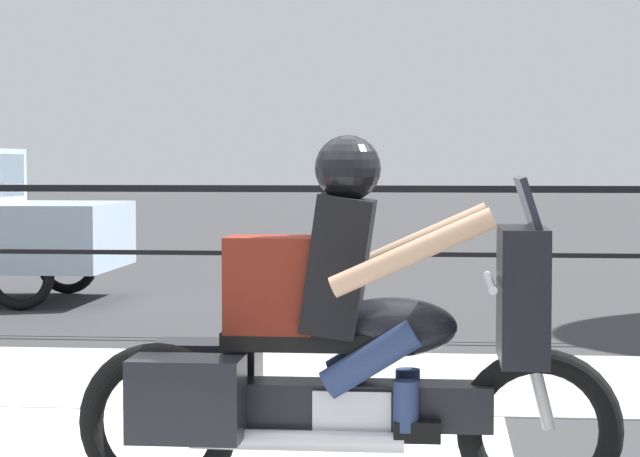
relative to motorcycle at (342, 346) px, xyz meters
The scene contains 3 objects.
sidewalk_band 3.34m from the motorcycle, 100.28° to the left, with size 44.00×2.40×0.01m, color #B7B2A8.
fence_railing 5.36m from the motorcycle, 96.24° to the left, with size 36.00×0.05×1.32m.
motorcycle is the anchor object (origin of this frame).
Camera 1 is at (1.02, -5.22, 1.53)m, focal length 70.00 mm.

